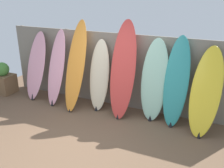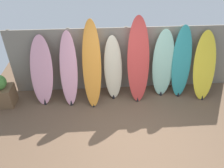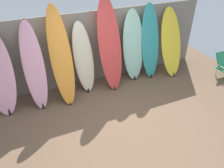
# 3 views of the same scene
# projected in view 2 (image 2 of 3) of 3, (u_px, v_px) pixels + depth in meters

# --- Properties ---
(ground) EXTENTS (7.68, 7.68, 0.00)m
(ground) POSITION_uv_depth(u_px,v_px,m) (134.00, 139.00, 4.79)
(ground) COLOR brown
(fence_back) EXTENTS (6.08, 0.11, 1.80)m
(fence_back) POSITION_uv_depth(u_px,v_px,m) (125.00, 59.00, 5.92)
(fence_back) COLOR gray
(fence_back) RESTS_ON ground
(surfboard_pink_0) EXTENTS (0.64, 0.69, 1.73)m
(surfboard_pink_0) POSITION_uv_depth(u_px,v_px,m) (42.00, 72.00, 5.49)
(surfboard_pink_0) COLOR pink
(surfboard_pink_0) RESTS_ON ground
(surfboard_pink_1) EXTENTS (0.47, 0.69, 1.83)m
(surfboard_pink_1) POSITION_uv_depth(u_px,v_px,m) (69.00, 70.00, 5.45)
(surfboard_pink_1) COLOR pink
(surfboard_pink_1) RESTS_ON ground
(surfboard_orange_2) EXTENTS (0.47, 0.84, 2.09)m
(surfboard_orange_2) POSITION_uv_depth(u_px,v_px,m) (92.00, 65.00, 5.38)
(surfboard_orange_2) COLOR orange
(surfboard_orange_2) RESTS_ON ground
(surfboard_cream_3) EXTENTS (0.52, 0.53, 1.67)m
(surfboard_cream_3) POSITION_uv_depth(u_px,v_px,m) (113.00, 68.00, 5.66)
(surfboard_cream_3) COLOR beige
(surfboard_cream_3) RESTS_ON ground
(surfboard_red_4) EXTENTS (0.59, 0.68, 2.15)m
(surfboard_red_4) POSITION_uv_depth(u_px,v_px,m) (138.00, 61.00, 5.49)
(surfboard_red_4) COLOR #D13D38
(surfboard_red_4) RESTS_ON ground
(surfboard_seafoam_5) EXTENTS (0.58, 0.43, 1.80)m
(surfboard_seafoam_5) POSITION_uv_depth(u_px,v_px,m) (163.00, 64.00, 5.71)
(surfboard_seafoam_5) COLOR #9ED6BC
(surfboard_seafoam_5) RESTS_ON ground
(surfboard_teal_6) EXTENTS (0.52, 0.54, 1.89)m
(surfboard_teal_6) POSITION_uv_depth(u_px,v_px,m) (181.00, 63.00, 5.69)
(surfboard_teal_6) COLOR teal
(surfboard_teal_6) RESTS_ON ground
(surfboard_yellow_7) EXTENTS (0.64, 0.80, 1.74)m
(surfboard_yellow_7) POSITION_uv_depth(u_px,v_px,m) (204.00, 66.00, 5.69)
(surfboard_yellow_7) COLOR yellow
(surfboard_yellow_7) RESTS_ON ground
(planter_box) EXTENTS (0.55, 0.48, 0.87)m
(planter_box) POSITION_uv_depth(u_px,v_px,m) (2.00, 92.00, 5.56)
(planter_box) COLOR brown
(planter_box) RESTS_ON ground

